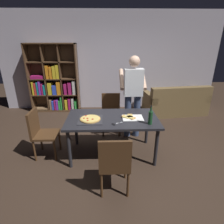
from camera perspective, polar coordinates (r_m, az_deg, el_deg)
ground_plane at (r=3.58m, az=0.08°, el=-12.86°), size 12.00×12.00×0.00m
back_wall at (r=5.58m, az=-0.83°, el=15.35°), size 6.40×0.10×2.80m
dining_table at (r=3.25m, az=0.08°, el=-3.06°), size 1.61×0.90×0.75m
chair_near_camera at (r=2.53m, az=0.81°, el=-15.47°), size 0.42×0.42×0.90m
chair_far_side at (r=4.17m, az=-0.34°, el=0.38°), size 0.42×0.42×0.90m
chair_left_end at (r=3.52m, az=-21.51°, el=-5.51°), size 0.42×0.42×0.90m
couch at (r=5.60m, az=19.30°, el=2.58°), size 1.79×1.04×0.85m
bookshelf at (r=5.66m, az=-17.53°, el=8.69°), size 1.40×0.35×1.95m
person_serving_pizza at (r=3.84m, az=6.61°, el=6.00°), size 0.55×0.54×1.75m
pepperoni_pizza_on_tray at (r=3.15m, az=-6.84°, el=-2.24°), size 0.41×0.41×0.04m
pizza_slices_on_towel at (r=3.22m, az=6.00°, el=-1.67°), size 0.38×0.28×0.03m
wine_bottle at (r=3.00m, az=11.97°, el=-1.64°), size 0.07×0.07×0.32m
kitchen_scissors at (r=2.98m, az=1.12°, el=-3.71°), size 0.19×0.14×0.01m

